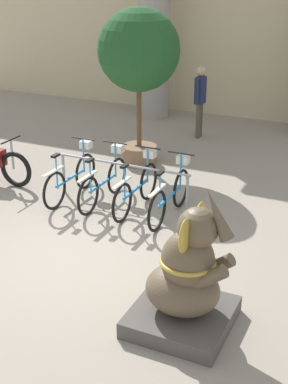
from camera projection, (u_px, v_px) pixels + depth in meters
name	position (u px, v px, depth m)	size (l,w,h in m)	color
ground_plane	(73.00, 256.00, 7.84)	(60.00, 60.00, 0.00)	gray
building_facade	(245.00, 3.00, 13.81)	(20.00, 0.20, 6.00)	#C6B78E
column_left	(154.00, 18.00, 13.96)	(1.06, 1.06, 5.16)	gray
bike_rack	(122.00, 174.00, 9.31)	(2.54, 0.05, 0.77)	gray
bicycle_0	(72.00, 176.00, 9.65)	(0.48, 1.71, 1.01)	black
bicycle_1	(104.00, 181.00, 9.44)	(0.48, 1.71, 1.01)	black
bicycle_2	(137.00, 187.00, 9.19)	(0.48, 1.71, 1.01)	black
bicycle_3	(170.00, 195.00, 8.90)	(0.48, 1.71, 1.01)	black
elephant_statue	(186.00, 281.00, 6.11)	(1.14, 1.14, 1.81)	#4C4742
person_pedestrian	(200.00, 95.00, 12.79)	(0.23, 0.47, 1.73)	brown
potted_tree	(139.00, 55.00, 10.61)	(1.66, 1.66, 3.20)	brown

